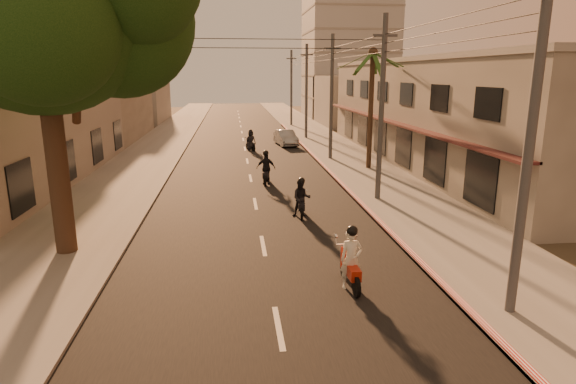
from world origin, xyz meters
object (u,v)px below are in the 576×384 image
at_px(broadleaf_tree, 53,2).
at_px(scooter_mid_b, 266,169).
at_px(scooter_mid_a, 301,199).
at_px(scooter_far_a, 251,141).
at_px(scooter_red, 351,261).
at_px(parked_car, 286,138).
at_px(palm_tree, 373,59).

height_order(broadleaf_tree, scooter_mid_b, broadleaf_tree).
xyz_separation_m(scooter_mid_a, scooter_far_a, (-1.49, 19.40, -0.01)).
bearing_deg(scooter_red, parked_car, 85.69).
xyz_separation_m(palm_tree, scooter_mid_a, (-6.04, -10.37, -6.33)).
bearing_deg(scooter_far_a, parked_car, 17.77).
height_order(broadleaf_tree, palm_tree, broadleaf_tree).
bearing_deg(broadleaf_tree, scooter_mid_a, 22.11).
relative_size(scooter_mid_b, scooter_far_a, 1.13).
relative_size(broadleaf_tree, scooter_far_a, 6.81).
bearing_deg(palm_tree, scooter_red, -107.47).
relative_size(scooter_red, scooter_mid_a, 1.09).
relative_size(broadleaf_tree, palm_tree, 1.48).
bearing_deg(scooter_mid_b, scooter_red, -75.74).
xyz_separation_m(broadleaf_tree, parked_car, (10.30, 25.45, -7.79)).
distance_m(scooter_mid_a, scooter_far_a, 19.46).
bearing_deg(scooter_red, scooter_mid_b, 94.34).
bearing_deg(palm_tree, parked_car, 110.39).
bearing_deg(scooter_mid_b, scooter_far_a, 99.87).
height_order(broadleaf_tree, parked_car, broadleaf_tree).
bearing_deg(parked_car, scooter_mid_b, -108.07).
height_order(scooter_mid_a, scooter_mid_b, scooter_mid_b).
height_order(broadleaf_tree, scooter_red, broadleaf_tree).
bearing_deg(scooter_far_a, broadleaf_tree, -128.01).
distance_m(scooter_red, scooter_mid_b, 14.37).
bearing_deg(broadleaf_tree, scooter_mid_b, 53.98).
relative_size(palm_tree, scooter_far_a, 4.62).
relative_size(palm_tree, scooter_mid_a, 4.47).
bearing_deg(scooter_red, palm_tree, 70.78).
bearing_deg(parked_car, scooter_mid_a, -101.97).
height_order(scooter_mid_a, parked_car, scooter_mid_a).
bearing_deg(broadleaf_tree, palm_tree, 43.48).
bearing_deg(scooter_mid_b, broadleaf_tree, -117.84).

